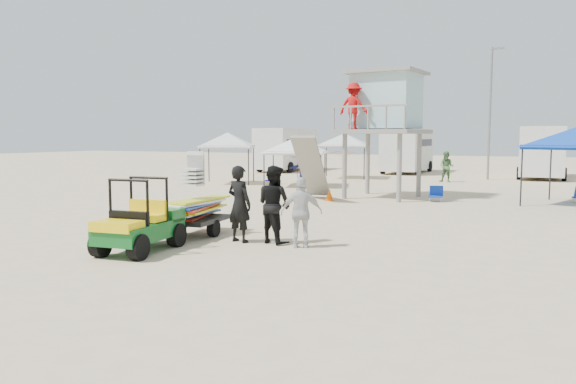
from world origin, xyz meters
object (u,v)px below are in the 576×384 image
at_px(utility_cart, 138,218).
at_px(lifeguard_tower, 382,106).
at_px(surf_trailer, 196,206).
at_px(man_left, 239,204).

distance_m(utility_cart, lifeguard_tower, 14.21).
distance_m(utility_cart, surf_trailer, 2.33).
xyz_separation_m(surf_trailer, man_left, (1.51, -0.30, 0.16)).
bearing_deg(surf_trailer, man_left, -11.20).
xyz_separation_m(utility_cart, man_left, (1.52, 2.03, 0.18)).
xyz_separation_m(utility_cart, surf_trailer, (0.00, 2.33, 0.02)).
bearing_deg(surf_trailer, utility_cart, -90.10).
height_order(utility_cart, man_left, man_left).
height_order(surf_trailer, lifeguard_tower, lifeguard_tower).
distance_m(surf_trailer, lifeguard_tower, 11.97).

